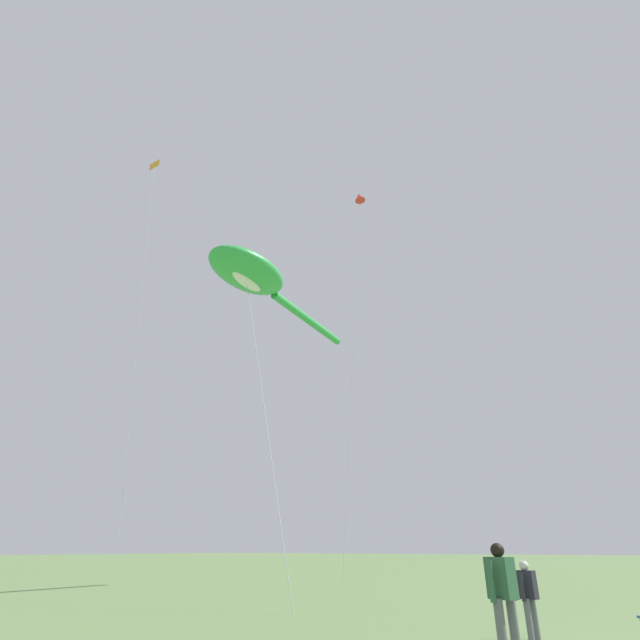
# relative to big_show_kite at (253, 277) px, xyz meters

# --- Properties ---
(big_show_kite) EXTENTS (12.43, 6.75, 14.11)m
(big_show_kite) POSITION_rel_big_show_kite_xyz_m (0.00, 0.00, 0.00)
(big_show_kite) COLOR green
(big_show_kite) RESTS_ON ground
(person_redhead_woman) EXTENTS (0.50, 0.39, 1.40)m
(person_redhead_woman) POSITION_rel_big_show_kite_xyz_m (-4.00, -11.44, -12.66)
(person_redhead_woman) COLOR slate
(person_redhead_woman) RESTS_ON ground
(person_child_front) EXTENTS (0.58, 0.50, 1.72)m
(person_child_front) POSITION_rel_big_show_kite_xyz_m (-6.32, -11.59, -12.48)
(person_child_front) COLOR slate
(person_child_front) RESTS_ON ground
(small_kite_triangle_green) EXTENTS (2.23, 1.30, 24.92)m
(small_kite_triangle_green) POSITION_rel_big_show_kite_xyz_m (10.06, -0.60, 10.84)
(small_kite_triangle_green) COLOR red
(small_kite_triangle_green) RESTS_ON ground
(small_kite_tiny_distant) EXTENTS (0.81, 3.14, 24.91)m
(small_kite_tiny_distant) POSITION_rel_big_show_kite_xyz_m (-0.20, 8.76, 8.35)
(small_kite_tiny_distant) COLOR orange
(small_kite_tiny_distant) RESTS_ON ground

